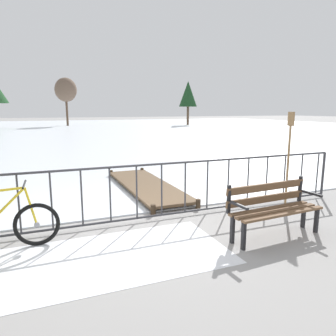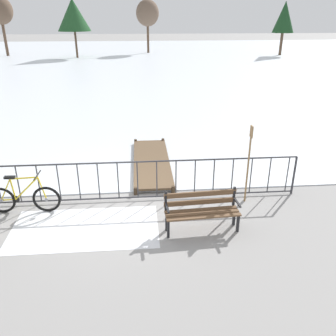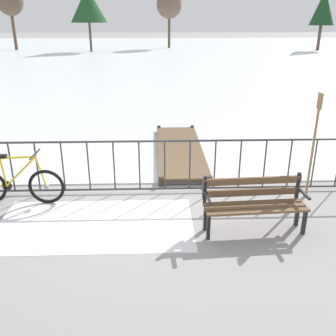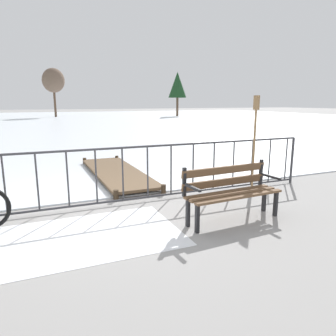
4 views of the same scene
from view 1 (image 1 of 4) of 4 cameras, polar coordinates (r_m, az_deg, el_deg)
The scene contains 9 objects.
ground_plane at distance 5.87m, azimuth -5.56°, elevation -9.71°, with size 160.00×160.00×0.00m, color gray.
frozen_pond at distance 33.78m, azimuth -19.72°, elevation 6.49°, with size 80.00×56.00×0.03m, color silver.
snow_patch at distance 4.64m, azimuth -9.72°, elevation -15.47°, with size 3.22×1.71×0.01m, color white.
railing_fence at distance 5.70m, azimuth -5.66°, elevation -4.42°, with size 9.06×0.06×1.07m.
park_bench at distance 5.38m, azimuth 18.35°, elevation -6.37°, with size 1.63×0.58×0.89m.
oar_upright at distance 6.94m, azimuth 20.93°, elevation 2.47°, with size 0.04×0.16×1.98m.
wooden_dock at distance 8.12m, azimuth -3.94°, elevation -3.08°, with size 1.10×3.92×0.20m.
tree_far_west at distance 41.88m, azimuth -17.96°, elevation 13.23°, with size 2.64×2.64×5.86m.
tree_centre at distance 42.09m, azimuth 3.64°, elevation 13.14°, with size 2.33×2.33×5.62m.
Camera 1 is at (-1.56, -5.29, 2.02)m, focal length 33.80 mm.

